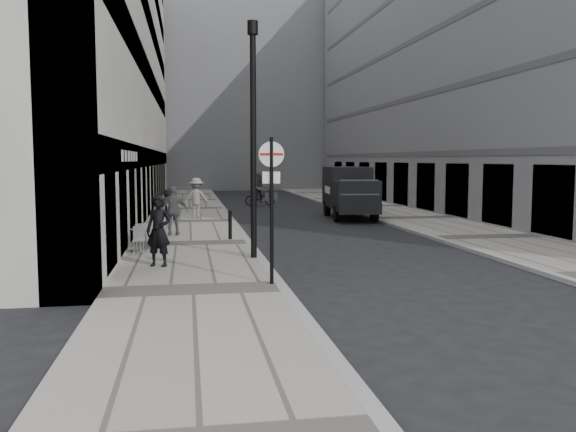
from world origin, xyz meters
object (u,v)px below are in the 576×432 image
at_px(walking_man, 159,231).
at_px(cyclist, 260,193).
at_px(sign_post, 272,190).
at_px(lamppost, 253,128).
at_px(panel_van, 349,189).

xyz_separation_m(walking_man, cyclist, (5.42, 22.70, -0.25)).
distance_m(walking_man, sign_post, 4.04).
bearing_deg(sign_post, lamppost, 97.64).
height_order(walking_man, cyclist, cyclist).
distance_m(panel_van, cyclist, 9.84).
distance_m(sign_post, panel_van, 17.45).
distance_m(sign_post, lamppost, 4.18).
bearing_deg(lamppost, sign_post, -90.00).
height_order(lamppost, panel_van, lamppost).
height_order(sign_post, lamppost, lamppost).
bearing_deg(sign_post, panel_van, 76.76).
distance_m(walking_man, cyclist, 23.34).
xyz_separation_m(walking_man, panel_van, (8.89, 13.51, 0.39)).
bearing_deg(cyclist, sign_post, -102.00).
bearing_deg(cyclist, lamppost, -103.09).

